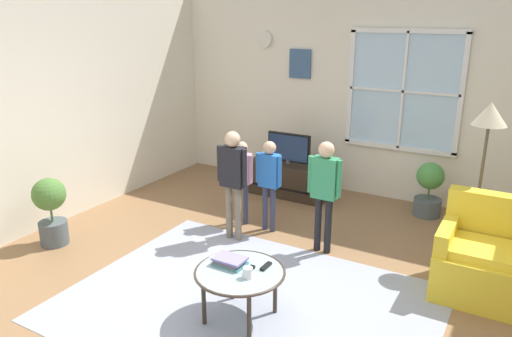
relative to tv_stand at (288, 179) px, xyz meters
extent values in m
cube|color=olive|center=(0.81, -2.58, -0.24)|extent=(6.22, 6.96, 0.02)
cube|color=silver|center=(0.81, 0.66, 1.24)|extent=(5.62, 0.12, 2.94)
cube|color=silver|center=(1.32, 0.59, 1.24)|extent=(1.39, 0.02, 1.49)
cube|color=white|center=(1.32, 0.57, 1.98)|extent=(1.45, 0.04, 0.06)
cube|color=white|center=(1.32, 0.57, 0.50)|extent=(1.45, 0.04, 0.06)
cube|color=white|center=(0.62, 0.57, 1.24)|extent=(0.06, 0.04, 1.49)
cube|color=white|center=(2.02, 0.57, 1.24)|extent=(0.06, 0.04, 1.49)
cube|color=white|center=(1.32, 0.57, 1.24)|extent=(0.03, 0.04, 1.49)
cube|color=white|center=(1.32, 0.57, 1.24)|extent=(1.39, 0.04, 0.03)
cube|color=#38567A|center=(-0.14, 0.58, 1.51)|extent=(0.32, 0.03, 0.40)
cylinder|color=silver|center=(-0.71, 0.57, 1.83)|extent=(0.24, 0.04, 0.24)
cube|color=silver|center=(-2.06, -2.58, 1.24)|extent=(0.12, 6.36, 2.94)
cube|color=#999EAD|center=(0.89, -2.59, -0.23)|extent=(3.13, 2.37, 0.01)
cube|color=#2D2319|center=(0.00, 0.00, 0.00)|extent=(1.12, 0.43, 0.46)
cube|color=black|center=(0.00, -0.22, -0.07)|extent=(1.01, 0.02, 0.02)
cylinder|color=#4C4C4C|center=(0.00, 0.00, 0.26)|extent=(0.08, 0.08, 0.05)
cube|color=black|center=(0.00, 0.00, 0.46)|extent=(0.61, 0.05, 0.39)
cube|color=navy|center=(0.00, -0.03, 0.46)|extent=(0.57, 0.01, 0.35)
cube|color=yellow|center=(2.61, -1.41, -0.02)|extent=(0.76, 0.72, 0.42)
cube|color=yellow|center=(2.61, -1.11, 0.41)|extent=(0.76, 0.16, 0.45)
cube|color=yellow|center=(2.29, -1.41, 0.29)|extent=(0.12, 0.65, 0.20)
cube|color=yellow|center=(2.61, -1.46, 0.23)|extent=(0.61, 0.50, 0.08)
cylinder|color=#99B2B7|center=(0.94, -2.80, 0.20)|extent=(0.72, 0.72, 0.02)
torus|color=#3F3328|center=(0.94, -2.80, 0.20)|extent=(0.74, 0.74, 0.02)
cylinder|color=#33281E|center=(0.73, -2.58, -0.02)|extent=(0.04, 0.04, 0.42)
cylinder|color=#33281E|center=(1.15, -2.58, -0.02)|extent=(0.04, 0.04, 0.42)
cylinder|color=#33281E|center=(0.73, -3.01, -0.02)|extent=(0.04, 0.04, 0.42)
cylinder|color=#33281E|center=(1.15, -3.01, -0.02)|extent=(0.04, 0.04, 0.42)
cube|color=teal|center=(0.82, -2.75, 0.22)|extent=(0.26, 0.18, 0.02)
cube|color=#544E55|center=(0.82, -2.75, 0.24)|extent=(0.22, 0.19, 0.03)
cube|color=#857CBD|center=(0.82, -2.75, 0.26)|extent=(0.26, 0.18, 0.02)
cylinder|color=white|center=(1.05, -2.85, 0.25)|extent=(0.08, 0.08, 0.09)
cube|color=black|center=(1.09, -2.64, 0.22)|extent=(0.04, 0.14, 0.02)
cube|color=black|center=(1.01, -2.75, 0.22)|extent=(0.05, 0.14, 0.02)
cylinder|color=#333851|center=(-0.10, -1.13, 0.02)|extent=(0.06, 0.06, 0.51)
cylinder|color=#333851|center=(-0.01, -1.13, 0.02)|extent=(0.06, 0.06, 0.51)
cube|color=#DB9EBC|center=(-0.05, -1.13, 0.46)|extent=(0.22, 0.12, 0.36)
sphere|color=#D8AD8C|center=(-0.05, -1.13, 0.71)|extent=(0.14, 0.14, 0.14)
cylinder|color=#DB9EBC|center=(-0.18, -1.15, 0.48)|extent=(0.05, 0.05, 0.33)
cylinder|color=#DB9EBC|center=(0.08, -1.15, 0.48)|extent=(0.05, 0.05, 0.33)
cylinder|color=#726656|center=(0.03, -1.54, 0.08)|extent=(0.07, 0.07, 0.62)
cylinder|color=#726656|center=(0.15, -1.54, 0.08)|extent=(0.07, 0.07, 0.62)
cube|color=black|center=(0.09, -1.54, 0.61)|extent=(0.27, 0.14, 0.44)
sphere|color=#D8AD8C|center=(0.09, -1.54, 0.92)|extent=(0.17, 0.17, 0.17)
cylinder|color=black|center=(-0.07, -1.56, 0.64)|extent=(0.06, 0.06, 0.40)
cylinder|color=black|center=(0.24, -1.56, 0.64)|extent=(0.06, 0.06, 0.40)
cylinder|color=black|center=(1.01, -1.33, 0.07)|extent=(0.07, 0.07, 0.61)
cylinder|color=black|center=(1.12, -1.33, 0.07)|extent=(0.07, 0.07, 0.61)
cube|color=#338C59|center=(1.06, -1.33, 0.59)|extent=(0.26, 0.14, 0.43)
sphere|color=#D8AD8C|center=(1.06, -1.33, 0.89)|extent=(0.16, 0.16, 0.16)
cylinder|color=#338C59|center=(0.91, -1.35, 0.61)|extent=(0.05, 0.05, 0.39)
cylinder|color=#338C59|center=(1.22, -1.35, 0.61)|extent=(0.05, 0.05, 0.39)
cylinder|color=#333851|center=(0.27, -1.15, 0.04)|extent=(0.06, 0.06, 0.54)
cylinder|color=#333851|center=(0.37, -1.15, 0.04)|extent=(0.06, 0.06, 0.54)
cube|color=blue|center=(0.32, -1.15, 0.50)|extent=(0.23, 0.12, 0.38)
sphere|color=#D8AD8C|center=(0.32, -1.15, 0.77)|extent=(0.15, 0.15, 0.15)
cylinder|color=blue|center=(0.18, -1.17, 0.52)|extent=(0.05, 0.05, 0.34)
cylinder|color=blue|center=(0.46, -1.17, 0.52)|extent=(0.05, 0.05, 0.34)
cylinder|color=#4C565B|center=(1.82, 0.22, -0.12)|extent=(0.33, 0.33, 0.22)
cylinder|color=#4C7238|center=(1.82, 0.22, 0.06)|extent=(0.02, 0.02, 0.13)
sphere|color=#488E41|center=(1.82, 0.22, 0.29)|extent=(0.33, 0.33, 0.33)
cylinder|color=#4C565B|center=(-1.55, -2.63, -0.10)|extent=(0.30, 0.30, 0.26)
cylinder|color=#4C7238|center=(-1.55, -2.63, 0.10)|extent=(0.02, 0.02, 0.14)
sphere|color=#4B7A34|center=(-1.55, -2.63, 0.35)|extent=(0.35, 0.35, 0.35)
cylinder|color=black|center=(2.45, -0.76, -0.22)|extent=(0.26, 0.26, 0.03)
cylinder|color=brown|center=(2.45, -0.76, 0.48)|extent=(0.03, 0.03, 1.42)
cone|color=beige|center=(2.45, -0.76, 1.29)|extent=(0.32, 0.32, 0.22)
camera|label=1|loc=(2.80, -5.76, 2.19)|focal=34.31mm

